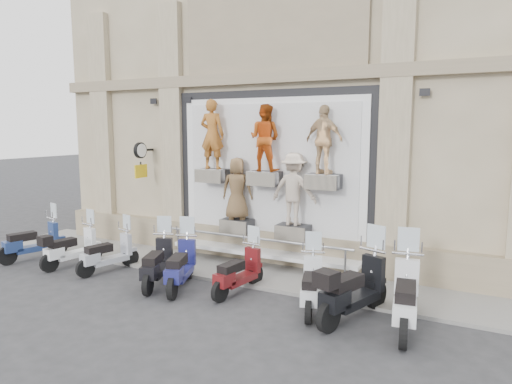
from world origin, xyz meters
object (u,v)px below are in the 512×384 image
(scooter_g, at_px, (311,274))
(scooter_i, at_px, (406,283))
(scooter_c, at_px, (108,245))
(scooter_d, at_px, (157,253))
(scooter_a, at_px, (32,233))
(scooter_h, at_px, (355,276))
(guard_rail, at_px, (254,255))
(clock_sign_bracket, at_px, (141,155))
(scooter_f, at_px, (239,262))
(scooter_e, at_px, (181,255))
(scooter_b, at_px, (72,239))

(scooter_g, relative_size, scooter_i, 0.85)
(scooter_c, height_order, scooter_d, scooter_d)
(scooter_a, xyz_separation_m, scooter_c, (2.61, 0.14, -0.06))
(scooter_h, bearing_deg, guard_rail, 170.74)
(clock_sign_bracket, xyz_separation_m, scooter_h, (6.83, -2.06, -1.94))
(guard_rail, relative_size, scooter_h, 2.39)
(scooter_f, height_order, scooter_g, scooter_g)
(scooter_c, bearing_deg, guard_rail, 39.76)
(scooter_g, bearing_deg, scooter_e, 166.62)
(clock_sign_bracket, distance_m, scooter_d, 3.79)
(scooter_e, xyz_separation_m, scooter_g, (3.03, 0.16, -0.03))
(guard_rail, relative_size, scooter_b, 2.88)
(clock_sign_bracket, bearing_deg, guard_rail, -6.84)
(scooter_i, bearing_deg, guard_rail, 150.03)
(scooter_c, bearing_deg, scooter_b, -162.26)
(scooter_a, relative_size, scooter_f, 1.07)
(scooter_g, bearing_deg, scooter_a, 164.66)
(scooter_c, xyz_separation_m, scooter_g, (5.36, 0.02, 0.04))
(guard_rail, distance_m, scooter_b, 4.79)
(scooter_d, distance_m, scooter_e, 0.62)
(scooter_e, bearing_deg, guard_rail, 38.89)
(scooter_c, distance_m, scooter_g, 5.36)
(guard_rail, bearing_deg, scooter_h, -28.58)
(scooter_d, height_order, scooter_e, scooter_e)
(scooter_a, height_order, scooter_i, scooter_i)
(scooter_d, bearing_deg, scooter_e, -15.99)
(guard_rail, distance_m, clock_sign_bracket, 4.57)
(scooter_d, bearing_deg, scooter_b, 156.03)
(scooter_a, bearing_deg, clock_sign_bracket, 63.45)
(scooter_f, bearing_deg, scooter_c, -168.62)
(scooter_f, distance_m, scooter_g, 1.73)
(scooter_c, relative_size, scooter_g, 0.95)
(scooter_a, height_order, scooter_b, scooter_a)
(guard_rail, xyz_separation_m, scooter_h, (2.93, -1.60, 0.40))
(scooter_e, bearing_deg, scooter_g, -17.69)
(guard_rail, bearing_deg, scooter_c, -155.18)
(scooter_b, bearing_deg, scooter_g, 10.27)
(scooter_g, height_order, scooter_h, scooter_h)
(scooter_d, xyz_separation_m, scooter_h, (4.53, 0.14, 0.11))
(scooter_e, bearing_deg, scooter_c, 155.63)
(scooter_d, height_order, scooter_h, scooter_h)
(scooter_a, relative_size, scooter_e, 0.98)
(scooter_f, bearing_deg, scooter_g, 3.56)
(scooter_b, height_order, scooter_g, scooter_g)
(scooter_c, xyz_separation_m, scooter_i, (7.16, -0.05, 0.17))
(scooter_g, bearing_deg, scooter_f, 158.41)
(clock_sign_bracket, height_order, scooter_i, clock_sign_bracket)
(scooter_g, height_order, scooter_i, scooter_i)
(clock_sign_bracket, height_order, scooter_h, clock_sign_bracket)
(scooter_c, height_order, scooter_i, scooter_i)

